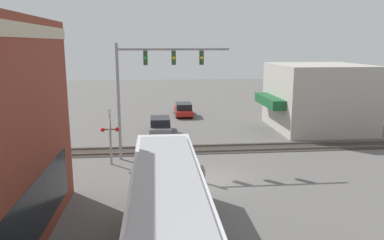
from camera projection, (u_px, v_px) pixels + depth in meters
The scene contains 9 objects.
ground_plane at pixel (212, 178), 21.51m from camera, with size 120.00×120.00×0.00m, color #605E5B.
shop_building at pixel (317, 97), 33.59m from camera, with size 8.12×8.91×5.81m.
city_bus at pixel (167, 208), 13.53m from camera, with size 11.75×2.59×3.21m.
traffic_signal_gantry at pixel (151, 75), 24.14m from camera, with size 0.42×7.32×7.66m.
crossing_signal at pixel (110, 130), 23.56m from camera, with size 1.41×1.18×3.81m.
rail_track_near at pixel (200, 149), 27.35m from camera, with size 2.60×60.00×0.15m.
parked_car_grey at pixel (160, 126), 32.13m from camera, with size 4.26×1.82×1.42m.
parked_car_red at pixel (183, 110), 39.95m from camera, with size 4.33×1.82×1.39m.
pedestrian_near_bus at pixel (202, 183), 18.24m from camera, with size 0.34×0.34×1.85m.
Camera 1 is at (-20.18, 3.15, 7.63)m, focal length 35.00 mm.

